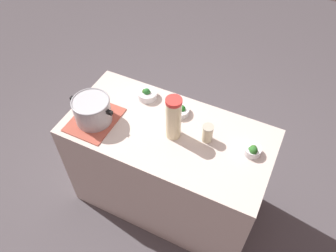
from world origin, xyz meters
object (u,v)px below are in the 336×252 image
object	(u,v)px
mason_jar	(208,133)
broccoli_bowl_center	(253,150)
broccoli_bowl_front	(147,94)
lemonade_pitcher	(173,118)
cooking_pot	(92,110)
broccoli_bowl_back	(180,110)

from	to	relation	value
mason_jar	broccoli_bowl_center	size ratio (longest dim) A/B	1.19
mason_jar	broccoli_bowl_front	size ratio (longest dim) A/B	0.91
lemonade_pitcher	broccoli_bowl_center	distance (m)	0.52
mason_jar	broccoli_bowl_center	bearing A→B (deg)	-176.57
cooking_pot	mason_jar	bearing A→B (deg)	-166.74
mason_jar	broccoli_bowl_front	xyz separation A→B (m)	(0.52, -0.17, -0.03)
cooking_pot	broccoli_bowl_front	size ratio (longest dim) A/B	2.28
lemonade_pitcher	broccoli_bowl_back	distance (m)	0.24
broccoli_bowl_center	broccoli_bowl_back	bearing A→B (deg)	-12.32
mason_jar	cooking_pot	bearing A→B (deg)	13.26
cooking_pot	lemonade_pitcher	size ratio (longest dim) A/B	1.00
lemonade_pitcher	broccoli_bowl_back	bearing A→B (deg)	-78.76
broccoli_bowl_back	cooking_pot	bearing A→B (deg)	32.26
cooking_pot	broccoli_bowl_center	xyz separation A→B (m)	(-1.03, -0.19, -0.06)
cooking_pot	broccoli_bowl_front	bearing A→B (deg)	-121.79
mason_jar	broccoli_bowl_back	distance (m)	0.28
broccoli_bowl_back	broccoli_bowl_center	bearing A→B (deg)	167.68
broccoli_bowl_center	broccoli_bowl_front	bearing A→B (deg)	-10.89
lemonade_pitcher	broccoli_bowl_center	xyz separation A→B (m)	(-0.50, -0.07, -0.13)
lemonade_pitcher	broccoli_bowl_center	world-z (taller)	lemonade_pitcher
mason_jar	broccoli_bowl_front	bearing A→B (deg)	-18.40
lemonade_pitcher	mason_jar	world-z (taller)	lemonade_pitcher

